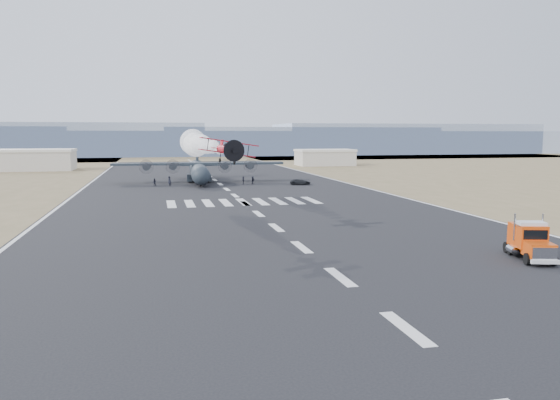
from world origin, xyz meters
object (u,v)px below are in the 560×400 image
object	(u,v)px
crew_b	(154,182)
crew_e	(169,180)
hangar_left	(34,160)
support_vehicle	(300,182)
crew_f	(253,180)
semi_truck	(530,241)
crew_a	(205,181)
crew_d	(243,180)
crew_g	(170,183)
aerobatic_biplane	(227,149)
crew_c	(200,180)
transport_aircraft	(199,169)
hangar_right	(325,157)
crew_h	(196,181)

from	to	relation	value
crew_b	crew_e	size ratio (longest dim) A/B	1.03
hangar_left	support_vehicle	xyz separation A→B (m)	(69.62, -66.54, -2.75)
hangar_left	crew_b	distance (m)	73.17
crew_f	crew_b	bearing A→B (deg)	121.63
semi_truck	crew_a	world-z (taller)	semi_truck
support_vehicle	crew_d	world-z (taller)	crew_d
crew_g	crew_e	bearing A→B (deg)	-76.76
hangar_left	aerobatic_biplane	bearing A→B (deg)	-70.08
aerobatic_biplane	support_vehicle	world-z (taller)	aerobatic_biplane
crew_a	crew_c	bearing A→B (deg)	148.28
transport_aircraft	crew_f	bearing A→B (deg)	-35.16
crew_f	crew_e	bearing A→B (deg)	103.96
hangar_right	semi_truck	world-z (taller)	hangar_right
crew_g	semi_truck	bearing A→B (deg)	124.74
semi_truck	crew_a	bearing A→B (deg)	121.47
transport_aircraft	crew_c	distance (m)	4.82
aerobatic_biplane	crew_d	xyz separation A→B (m)	(11.69, 62.91, -8.93)
hangar_right	crew_a	bearing A→B (deg)	-126.48
crew_g	crew_h	size ratio (longest dim) A/B	1.02
transport_aircraft	crew_h	world-z (taller)	transport_aircraft
crew_b	crew_f	size ratio (longest dim) A/B	0.98
aerobatic_biplane	crew_b	distance (m)	63.69
hangar_left	crew_f	distance (m)	86.35
hangar_left	crew_e	size ratio (longest dim) A/B	14.48
hangar_right	aerobatic_biplane	distance (m)	140.79
semi_truck	crew_e	bearing A→B (deg)	125.37
support_vehicle	crew_a	size ratio (longest dim) A/B	2.62
aerobatic_biplane	hangar_left	bearing A→B (deg)	105.67
crew_c	crew_f	distance (m)	12.62
aerobatic_biplane	crew_g	xyz separation A→B (m)	(-4.85, 61.71, -8.98)
crew_c	crew_f	xyz separation A→B (m)	(11.71, -4.69, 0.08)
crew_f	crew_g	bearing A→B (deg)	124.23
crew_h	crew_g	bearing A→B (deg)	68.59
semi_truck	crew_d	world-z (taller)	semi_truck
crew_d	crew_f	distance (m)	2.20
hangar_right	crew_h	world-z (taller)	hangar_right
aerobatic_biplane	crew_c	bearing A→B (deg)	83.92
semi_truck	crew_d	size ratio (longest dim) A/B	4.47
transport_aircraft	crew_g	xyz separation A→B (m)	(-7.12, -10.04, -2.15)
crew_c	aerobatic_biplane	bearing A→B (deg)	-15.29
crew_d	crew_h	size ratio (longest dim) A/B	1.08
crew_a	semi_truck	bearing A→B (deg)	-28.21
support_vehicle	crew_d	size ratio (longest dim) A/B	2.66
hangar_right	support_vehicle	world-z (taller)	hangar_right
support_vehicle	crew_h	bearing A→B (deg)	89.13
hangar_left	semi_truck	xyz separation A→B (m)	(71.20, -142.71, -1.69)
transport_aircraft	crew_f	xyz separation A→B (m)	(11.61, -8.98, -2.11)
crew_b	crew_d	distance (m)	19.89
crew_a	crew_h	distance (m)	1.95
crew_a	crew_g	size ratio (longest dim) A/B	1.08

